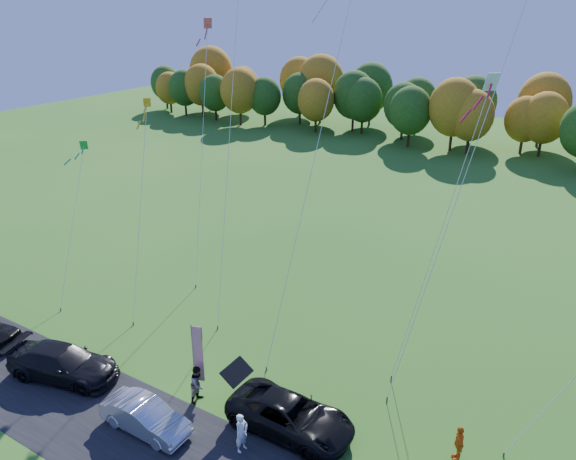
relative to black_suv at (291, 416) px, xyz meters
The scene contains 17 objects.
ground 3.92m from the black_suv, behind, with size 160.00×160.00×0.00m, color #255F19.
asphalt_strip 5.65m from the black_suv, 133.27° to the right, with size 90.00×6.00×0.01m, color black.
tree_line 55.07m from the black_suv, 93.99° to the left, with size 116.00×12.00×10.00m, color #1E4711, non-canonical shape.
black_suv is the anchor object (origin of this frame).
silver_sedan 6.61m from the black_suv, 148.47° to the right, with size 1.55×4.45×1.47m, color silver.
dark_truck_a 12.42m from the black_suv, 166.55° to the right, with size 2.40×5.91×1.71m, color black.
person_tailgate_a 2.45m from the black_suv, 118.42° to the right, with size 0.68×0.45×1.87m, color white.
person_tailgate_b 4.95m from the black_suv, behind, with size 0.94×0.73×1.94m, color gray.
person_east 7.33m from the black_suv, 18.29° to the left, with size 1.01×0.42×1.73m, color orange.
feather_flag 5.39m from the black_suv, behind, with size 0.53×0.22×4.11m.
kite_delta_blue 18.73m from the black_suv, 136.08° to the left, with size 5.16×10.50×27.31m.
kite_parafoil_orange 18.45m from the black_suv, 61.86° to the left, with size 6.05×11.31×31.70m.
kite_delta_red 13.62m from the black_suv, 111.81° to the left, with size 2.35×9.18×22.22m.
kite_diamond_yellow 16.80m from the black_suv, 158.06° to the left, with size 4.60×7.33×12.59m.
kite_diamond_green 20.46m from the black_suv, 167.35° to the left, with size 4.04×6.75×9.59m.
kite_diamond_white 11.27m from the black_suv, 67.39° to the left, with size 2.73×5.59×15.53m.
kite_diamond_pink 20.24m from the black_suv, 140.86° to the left, with size 4.37×7.87×17.39m.
Camera 1 is at (14.41, -17.15, 18.32)m, focal length 35.00 mm.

